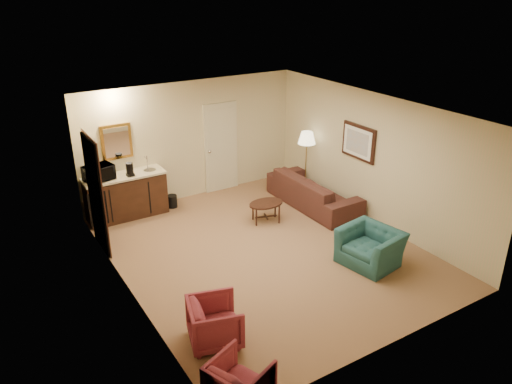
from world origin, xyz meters
TOP-DOWN VIEW (x-y plane):
  - ground at (0.00, 0.00)m, footprint 6.00×6.00m
  - room_walls at (-0.10, 0.77)m, footprint 5.02×6.01m
  - wetbar_cabinet at (-1.65, 2.72)m, footprint 1.64×0.58m
  - sofa at (1.95, 1.11)m, footprint 0.69×2.32m
  - teal_armchair at (1.32, -1.30)m, footprint 0.79×1.06m
  - rose_chair_near at (-1.90, -1.71)m, footprint 0.80×0.83m
  - rose_chair_far at (-2.15, -2.80)m, footprint 0.79×0.81m
  - coffee_table at (0.66, 1.00)m, footprint 0.84×0.69m
  - floor_lamp at (2.20, 1.74)m, footprint 0.50×0.50m
  - waste_bin at (-0.69, 2.65)m, footprint 0.22×0.22m
  - microwave at (-2.14, 2.70)m, footprint 0.61×0.42m
  - coffee_maker at (-1.55, 2.60)m, footprint 0.16×0.16m

SIDE VIEW (x-z plane):
  - ground at x=0.00m, z-range 0.00..0.00m
  - waste_bin at x=-0.69m, z-range 0.00..0.27m
  - coffee_table at x=0.66m, z-range 0.00..0.42m
  - rose_chair_far at x=-2.15m, z-range 0.00..0.65m
  - rose_chair_near at x=-1.90m, z-range 0.00..0.70m
  - teal_armchair at x=1.32m, z-range 0.00..0.85m
  - sofa at x=1.95m, z-range 0.00..0.91m
  - wetbar_cabinet at x=-1.65m, z-range 0.00..0.92m
  - floor_lamp at x=2.20m, z-range 0.00..1.47m
  - coffee_maker at x=-1.55m, z-range 0.92..1.19m
  - microwave at x=-2.14m, z-range 0.92..1.29m
  - room_walls at x=-0.10m, z-range 0.41..3.02m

